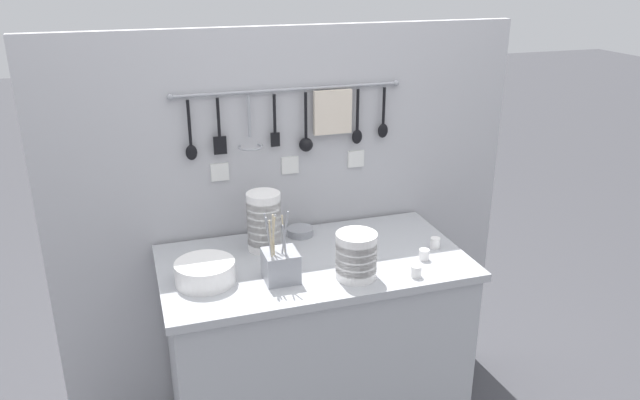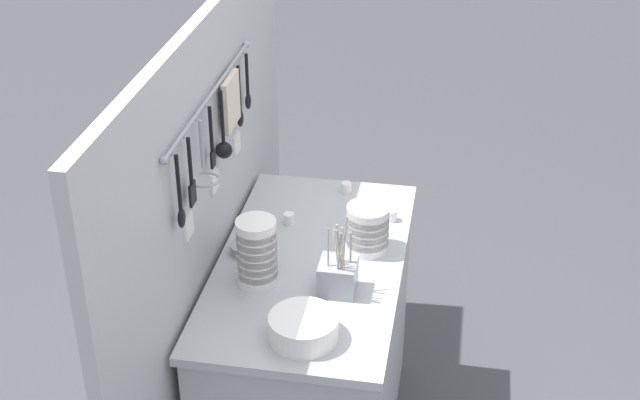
{
  "view_description": "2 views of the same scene",
  "coord_description": "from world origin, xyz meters",
  "px_view_note": "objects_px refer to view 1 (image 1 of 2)",
  "views": [
    {
      "loc": [
        -0.62,
        -2.01,
        1.93
      ],
      "look_at": [
        0.03,
        0.0,
        1.11
      ],
      "focal_mm": 35.0,
      "sensor_mm": 36.0,
      "label": 1
    },
    {
      "loc": [
        -2.46,
        -0.46,
        2.56
      ],
      "look_at": [
        0.04,
        -0.02,
        1.09
      ],
      "focal_mm": 50.0,
      "sensor_mm": 36.0,
      "label": 2
    }
  ],
  "objects_px": {
    "cutlery_caddy": "(281,265)",
    "cup_edge_far": "(435,243)",
    "plate_stack": "(205,272)",
    "cup_by_caddy": "(416,271)",
    "cup_centre": "(424,255)",
    "bowl_stack_tall_left": "(264,221)",
    "steel_mixing_bowl": "(300,231)",
    "bowl_stack_nested_right": "(356,255)",
    "cup_edge_near": "(356,234)"
  },
  "relations": [
    {
      "from": "steel_mixing_bowl",
      "to": "bowl_stack_nested_right",
      "type": "bearing_deg",
      "value": -77.79
    },
    {
      "from": "steel_mixing_bowl",
      "to": "cutlery_caddy",
      "type": "height_order",
      "value": "cutlery_caddy"
    },
    {
      "from": "bowl_stack_tall_left",
      "to": "cup_edge_near",
      "type": "relative_size",
      "value": 5.55
    },
    {
      "from": "cup_edge_far",
      "to": "cup_edge_near",
      "type": "relative_size",
      "value": 1.0
    },
    {
      "from": "cup_centre",
      "to": "cup_edge_near",
      "type": "bearing_deg",
      "value": 124.91
    },
    {
      "from": "bowl_stack_tall_left",
      "to": "plate_stack",
      "type": "bearing_deg",
      "value": -142.13
    },
    {
      "from": "bowl_stack_nested_right",
      "to": "cup_centre",
      "type": "xyz_separation_m",
      "value": [
        0.29,
        0.05,
        -0.06
      ]
    },
    {
      "from": "cup_by_caddy",
      "to": "cutlery_caddy",
      "type": "bearing_deg",
      "value": 164.91
    },
    {
      "from": "cup_edge_far",
      "to": "cup_centre",
      "type": "height_order",
      "value": "same"
    },
    {
      "from": "bowl_stack_nested_right",
      "to": "cutlery_caddy",
      "type": "bearing_deg",
      "value": 166.65
    },
    {
      "from": "bowl_stack_tall_left",
      "to": "cup_by_caddy",
      "type": "xyz_separation_m",
      "value": [
        0.46,
        -0.39,
        -0.09
      ]
    },
    {
      "from": "bowl_stack_nested_right",
      "to": "steel_mixing_bowl",
      "type": "xyz_separation_m",
      "value": [
        -0.09,
        0.41,
        -0.07
      ]
    },
    {
      "from": "cutlery_caddy",
      "to": "cup_centre",
      "type": "distance_m",
      "value": 0.55
    },
    {
      "from": "plate_stack",
      "to": "cutlery_caddy",
      "type": "xyz_separation_m",
      "value": [
        0.25,
        -0.06,
        0.02
      ]
    },
    {
      "from": "cup_by_caddy",
      "to": "cup_centre",
      "type": "height_order",
      "value": "same"
    },
    {
      "from": "cup_edge_far",
      "to": "cup_by_caddy",
      "type": "distance_m",
      "value": 0.26
    },
    {
      "from": "plate_stack",
      "to": "cup_by_caddy",
      "type": "distance_m",
      "value": 0.74
    },
    {
      "from": "plate_stack",
      "to": "cup_edge_near",
      "type": "xyz_separation_m",
      "value": [
        0.63,
        0.18,
        -0.02
      ]
    },
    {
      "from": "bowl_stack_tall_left",
      "to": "cup_edge_far",
      "type": "distance_m",
      "value": 0.67
    },
    {
      "from": "plate_stack",
      "to": "bowl_stack_nested_right",
      "type": "bearing_deg",
      "value": -13.57
    },
    {
      "from": "plate_stack",
      "to": "cup_centre",
      "type": "distance_m",
      "value": 0.81
    },
    {
      "from": "plate_stack",
      "to": "steel_mixing_bowl",
      "type": "distance_m",
      "value": 0.51
    },
    {
      "from": "plate_stack",
      "to": "cup_centre",
      "type": "xyz_separation_m",
      "value": [
        0.8,
        -0.07,
        -0.02
      ]
    },
    {
      "from": "steel_mixing_bowl",
      "to": "cup_edge_near",
      "type": "height_order",
      "value": "cup_edge_near"
    },
    {
      "from": "cup_edge_near",
      "to": "cup_centre",
      "type": "distance_m",
      "value": 0.3
    },
    {
      "from": "steel_mixing_bowl",
      "to": "cup_by_caddy",
      "type": "height_order",
      "value": "cup_by_caddy"
    },
    {
      "from": "bowl_stack_tall_left",
      "to": "cup_centre",
      "type": "relative_size",
      "value": 5.55
    },
    {
      "from": "bowl_stack_tall_left",
      "to": "bowl_stack_nested_right",
      "type": "height_order",
      "value": "bowl_stack_tall_left"
    },
    {
      "from": "cutlery_caddy",
      "to": "cup_centre",
      "type": "relative_size",
      "value": 6.37
    },
    {
      "from": "cup_by_caddy",
      "to": "cup_centre",
      "type": "distance_m",
      "value": 0.14
    },
    {
      "from": "bowl_stack_tall_left",
      "to": "cup_edge_far",
      "type": "relative_size",
      "value": 5.55
    },
    {
      "from": "cup_edge_far",
      "to": "bowl_stack_tall_left",
      "type": "bearing_deg",
      "value": 162.87
    },
    {
      "from": "cup_by_caddy",
      "to": "bowl_stack_nested_right",
      "type": "bearing_deg",
      "value": 162.74
    },
    {
      "from": "plate_stack",
      "to": "cup_by_caddy",
      "type": "bearing_deg",
      "value": -14.63
    },
    {
      "from": "cutlery_caddy",
      "to": "cup_centre",
      "type": "bearing_deg",
      "value": -1.29
    },
    {
      "from": "bowl_stack_nested_right",
      "to": "cutlery_caddy",
      "type": "distance_m",
      "value": 0.27
    },
    {
      "from": "cup_edge_near",
      "to": "cup_by_caddy",
      "type": "distance_m",
      "value": 0.37
    },
    {
      "from": "bowl_stack_nested_right",
      "to": "steel_mixing_bowl",
      "type": "bearing_deg",
      "value": 102.21
    },
    {
      "from": "cutlery_caddy",
      "to": "cup_edge_near",
      "type": "bearing_deg",
      "value": 32.39
    },
    {
      "from": "bowl_stack_nested_right",
      "to": "cup_by_caddy",
      "type": "relative_size",
      "value": 4.03
    },
    {
      "from": "bowl_stack_tall_left",
      "to": "steel_mixing_bowl",
      "type": "height_order",
      "value": "bowl_stack_tall_left"
    },
    {
      "from": "cutlery_caddy",
      "to": "cup_edge_far",
      "type": "height_order",
      "value": "cutlery_caddy"
    },
    {
      "from": "bowl_stack_nested_right",
      "to": "cup_edge_near",
      "type": "relative_size",
      "value": 4.03
    },
    {
      "from": "steel_mixing_bowl",
      "to": "cup_centre",
      "type": "height_order",
      "value": "cup_centre"
    },
    {
      "from": "cup_centre",
      "to": "plate_stack",
      "type": "bearing_deg",
      "value": 174.68
    },
    {
      "from": "cutlery_caddy",
      "to": "steel_mixing_bowl",
      "type": "bearing_deg",
      "value": 63.74
    },
    {
      "from": "cup_edge_far",
      "to": "cup_by_caddy",
      "type": "bearing_deg",
      "value": -132.45
    },
    {
      "from": "plate_stack",
      "to": "cutlery_caddy",
      "type": "distance_m",
      "value": 0.26
    },
    {
      "from": "bowl_stack_tall_left",
      "to": "cup_by_caddy",
      "type": "bearing_deg",
      "value": -40.28
    },
    {
      "from": "plate_stack",
      "to": "cup_edge_far",
      "type": "bearing_deg",
      "value": 0.36
    }
  ]
}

